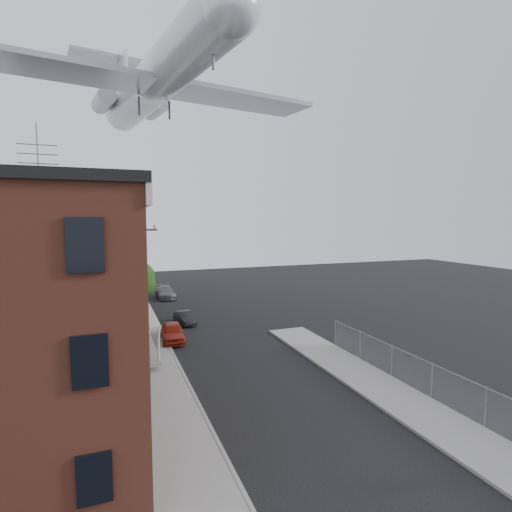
{
  "coord_description": "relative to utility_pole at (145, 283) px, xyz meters",
  "views": [
    {
      "loc": [
        -8.02,
        -9.87,
        9.06
      ],
      "look_at": [
        -0.87,
        9.06,
        7.16
      ],
      "focal_mm": 28.0,
      "sensor_mm": 36.0,
      "label": 1
    }
  ],
  "objects": [
    {
      "name": "street_tree",
      "position": [
        0.33,
        9.92,
        -1.22
      ],
      "size": [
        3.22,
        3.2,
        5.2
      ],
      "color": "black",
      "rests_on": "ground"
    },
    {
      "name": "airplane",
      "position": [
        1.81,
        6.65,
        15.6
      ],
      "size": [
        25.96,
        29.66,
        8.52
      ],
      "color": "white",
      "rests_on": "ground"
    },
    {
      "name": "car_far",
      "position": [
        3.78,
        17.97,
        -4.0
      ],
      "size": [
        1.93,
        4.66,
        1.35
      ],
      "primitive_type": "imported",
      "rotation": [
        0.0,
        0.0,
        0.01
      ],
      "color": "slate",
      "rests_on": "ground"
    },
    {
      "name": "utility_pole",
      "position": [
        0.0,
        0.0,
        0.0
      ],
      "size": [
        1.8,
        0.26,
        9.0
      ],
      "color": "black",
      "rests_on": "ground"
    },
    {
      "name": "sidewalk_left",
      "position": [
        0.1,
        6.0,
        -4.61
      ],
      "size": [
        3.0,
        62.0,
        0.12
      ],
      "primitive_type": "cube",
      "color": "gray",
      "rests_on": "ground"
    },
    {
      "name": "car_mid",
      "position": [
        3.75,
        5.87,
        -4.14
      ],
      "size": [
        1.56,
        3.37,
        1.07
      ],
      "primitive_type": "imported",
      "rotation": [
        0.0,
        0.0,
        0.13
      ],
      "color": "black",
      "rests_on": "ground"
    },
    {
      "name": "curb_right",
      "position": [
        9.65,
        -12.0,
        -4.6
      ],
      "size": [
        0.15,
        26.0,
        0.14
      ],
      "primitive_type": "cube",
      "color": "gray",
      "rests_on": "ground"
    },
    {
      "name": "car_near",
      "position": [
        2.0,
        1.37,
        -3.99
      ],
      "size": [
        1.9,
        4.11,
        1.36
      ],
      "primitive_type": "imported",
      "rotation": [
        0.0,
        0.0,
        -0.07
      ],
      "color": "maroon",
      "rests_on": "ground"
    },
    {
      "name": "chainlink_fence",
      "position": [
        12.6,
        -13.0,
        -3.68
      ],
      "size": [
        0.06,
        18.06,
        1.9
      ],
      "color": "gray",
      "rests_on": "ground"
    },
    {
      "name": "row_house_e",
      "position": [
        -6.36,
        26.5,
        0.45
      ],
      "size": [
        11.98,
        7.0,
        10.3
      ],
      "color": "#61615F",
      "rests_on": "ground"
    },
    {
      "name": "row_house_d",
      "position": [
        -6.36,
        19.5,
        0.45
      ],
      "size": [
        11.98,
        7.0,
        10.3
      ],
      "color": "#746A5C",
      "rests_on": "ground"
    },
    {
      "name": "curb_left",
      "position": [
        1.55,
        6.0,
        -4.6
      ],
      "size": [
        0.15,
        62.0,
        0.14
      ],
      "primitive_type": "cube",
      "color": "gray",
      "rests_on": "ground"
    },
    {
      "name": "row_house_b",
      "position": [
        -6.36,
        5.5,
        0.45
      ],
      "size": [
        11.98,
        7.0,
        10.3
      ],
      "color": "#746A5C",
      "rests_on": "ground"
    },
    {
      "name": "row_house_c",
      "position": [
        -6.36,
        12.5,
        0.45
      ],
      "size": [
        11.98,
        7.0,
        10.3
      ],
      "color": "#61615F",
      "rests_on": "ground"
    },
    {
      "name": "row_house_a",
      "position": [
        -6.36,
        -1.5,
        0.45
      ],
      "size": [
        11.98,
        7.0,
        10.3
      ],
      "color": "#61615F",
      "rests_on": "ground"
    },
    {
      "name": "sidewalk_right",
      "position": [
        11.1,
        -12.0,
        -4.61
      ],
      "size": [
        3.0,
        26.0,
        0.12
      ],
      "primitive_type": "cube",
      "color": "gray",
      "rests_on": "ground"
    },
    {
      "name": "ground",
      "position": [
        5.6,
        -18.0,
        -4.67
      ],
      "size": [
        120.0,
        120.0,
        0.0
      ],
      "primitive_type": "plane",
      "color": "black",
      "rests_on": "ground"
    }
  ]
}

